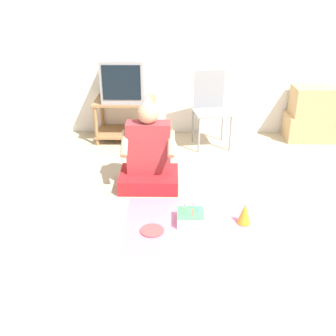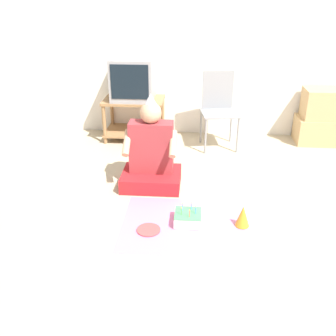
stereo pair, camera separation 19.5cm
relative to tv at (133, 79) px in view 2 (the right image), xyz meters
name	(u,v)px [view 2 (the right image)]	position (x,y,z in m)	size (l,w,h in m)	color
ground_plane	(239,230)	(1.15, -2.00, -0.75)	(16.00, 16.00, 0.00)	tan
wall_back	(231,31)	(1.15, 0.28, 0.52)	(6.40, 0.06, 2.55)	white
tv_stand	(134,115)	(0.00, 0.00, -0.45)	(0.73, 0.51, 0.51)	#997047
tv	(133,79)	(0.00, 0.00, 0.00)	(0.50, 0.50, 0.49)	#99999E
folding_chair	(219,105)	(1.03, -0.15, -0.26)	(0.47, 0.45, 0.88)	gray
cardboard_box_stack	(322,118)	(2.29, 0.03, -0.44)	(0.58, 0.39, 0.66)	tan
person_seated	(151,157)	(0.36, -1.26, -0.46)	(0.56, 0.45, 0.90)	red
party_cloth	(195,225)	(0.79, -1.96, -0.75)	(1.19, 0.84, 0.01)	pink
birthday_cake	(188,218)	(0.74, -1.93, -0.70)	(0.22, 0.22, 0.16)	white
party_hat_blue	(243,216)	(1.18, -1.94, -0.66)	(0.12, 0.12, 0.18)	gold
paper_plate	(149,230)	(0.43, -2.07, -0.74)	(0.19, 0.19, 0.01)	#D84C4C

